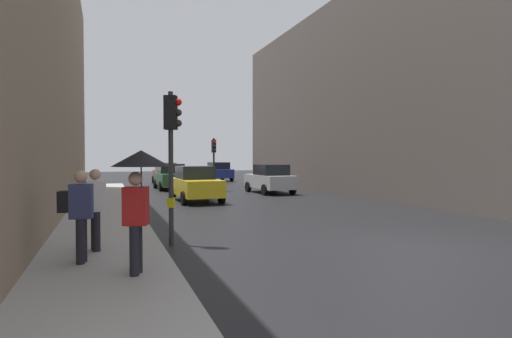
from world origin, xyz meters
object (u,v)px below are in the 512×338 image
(pedestrian_with_umbrella, at_px, (139,177))
(pedestrian_with_black_backpack, at_px, (93,204))
(traffic_light_far_median, at_px, (214,155))
(car_yellow_taxi, at_px, (196,184))
(car_green_estate, at_px, (171,177))
(traffic_light_near_right, at_px, (172,139))
(car_blue_van, at_px, (218,172))
(car_silver_hatchback, at_px, (270,179))
(pedestrian_with_grey_backpack, at_px, (79,211))
(car_red_sedan, at_px, (166,173))

(pedestrian_with_umbrella, relative_size, pedestrian_with_black_backpack, 1.21)
(traffic_light_far_median, bearing_deg, car_yellow_taxi, -112.46)
(traffic_light_far_median, xyz_separation_m, car_yellow_taxi, (-2.44, -5.91, -1.51))
(car_green_estate, xyz_separation_m, car_yellow_taxi, (-0.03, -8.35, 0.00))
(traffic_light_near_right, relative_size, pedestrian_with_black_backpack, 2.15)
(traffic_light_near_right, bearing_deg, pedestrian_with_umbrella, -108.52)
(traffic_light_far_median, relative_size, pedestrian_with_black_backpack, 1.96)
(car_yellow_taxi, bearing_deg, traffic_light_near_right, -105.08)
(traffic_light_far_median, xyz_separation_m, car_blue_van, (3.32, 11.48, -1.51))
(car_silver_hatchback, xyz_separation_m, pedestrian_with_black_backpack, (-9.75, -13.84, 0.29))
(pedestrian_with_black_backpack, bearing_deg, car_yellow_taxi, 67.26)
(traffic_light_near_right, bearing_deg, pedestrian_with_black_backpack, -156.41)
(traffic_light_near_right, bearing_deg, car_silver_hatchback, 58.66)
(car_green_estate, xyz_separation_m, pedestrian_with_grey_backpack, (-4.72, -20.00, 0.29))
(car_silver_hatchback, relative_size, car_yellow_taxi, 1.00)
(pedestrian_with_grey_backpack, bearing_deg, car_green_estate, 76.72)
(pedestrian_with_black_backpack, height_order, pedestrian_with_grey_backpack, same)
(traffic_light_near_right, relative_size, pedestrian_with_grey_backpack, 2.15)
(pedestrian_with_umbrella, distance_m, pedestrian_with_black_backpack, 2.44)
(car_green_estate, height_order, pedestrian_with_black_backpack, pedestrian_with_black_backpack)
(traffic_light_far_median, xyz_separation_m, pedestrian_with_grey_backpack, (-7.14, -17.56, -1.23))
(car_blue_van, relative_size, pedestrian_with_umbrella, 2.01)
(traffic_light_near_right, relative_size, car_green_estate, 0.90)
(pedestrian_with_black_backpack, bearing_deg, pedestrian_with_umbrella, -69.92)
(traffic_light_far_median, height_order, car_yellow_taxi, traffic_light_far_median)
(car_silver_hatchback, xyz_separation_m, pedestrian_with_grey_backpack, (-9.98, -14.84, 0.29))
(car_blue_van, height_order, pedestrian_with_umbrella, pedestrian_with_umbrella)
(car_red_sedan, height_order, pedestrian_with_umbrella, pedestrian_with_umbrella)
(pedestrian_with_umbrella, bearing_deg, car_silver_hatchback, 60.85)
(traffic_light_near_right, height_order, pedestrian_with_black_backpack, traffic_light_near_right)
(car_yellow_taxi, xyz_separation_m, pedestrian_with_umbrella, (-3.66, -12.85, 0.96))
(car_blue_van, height_order, pedestrian_with_grey_backpack, pedestrian_with_grey_backpack)
(traffic_light_near_right, height_order, car_red_sedan, traffic_light_near_right)
(car_yellow_taxi, distance_m, pedestrian_with_black_backpack, 11.55)
(car_yellow_taxi, height_order, pedestrian_with_black_backpack, pedestrian_with_black_backpack)
(pedestrian_with_umbrella, bearing_deg, pedestrian_with_grey_backpack, 130.75)
(pedestrian_with_grey_backpack, bearing_deg, traffic_light_far_median, 67.89)
(car_silver_hatchback, height_order, car_green_estate, same)
(traffic_light_near_right, distance_m, pedestrian_with_umbrella, 3.25)
(traffic_light_far_median, distance_m, car_silver_hatchback, 4.22)
(car_blue_van, xyz_separation_m, pedestrian_with_umbrella, (-9.42, -30.24, 0.96))
(traffic_light_near_right, height_order, car_silver_hatchback, traffic_light_near_right)
(pedestrian_with_grey_backpack, bearing_deg, car_yellow_taxi, 68.06)
(car_red_sedan, distance_m, pedestrian_with_umbrella, 27.54)
(car_red_sedan, bearing_deg, car_green_estate, -94.27)
(car_blue_van, bearing_deg, car_yellow_taxi, -108.34)
(car_silver_hatchback, height_order, pedestrian_with_grey_backpack, pedestrian_with_grey_backpack)
(car_green_estate, bearing_deg, traffic_light_far_median, -45.24)
(car_green_estate, xyz_separation_m, pedestrian_with_black_backpack, (-4.49, -19.00, 0.29))
(car_silver_hatchback, height_order, pedestrian_with_black_backpack, pedestrian_with_black_backpack)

